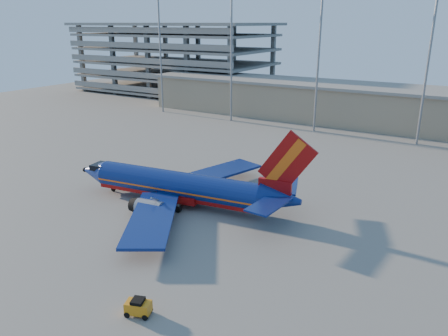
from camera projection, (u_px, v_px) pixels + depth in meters
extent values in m
plane|color=slate|center=(217.00, 215.00, 51.21)|extent=(220.00, 220.00, 0.00)
cube|color=gray|center=(403.00, 110.00, 92.08)|extent=(120.00, 15.00, 8.00)
cube|color=slate|center=(405.00, 90.00, 90.75)|extent=(122.00, 16.00, 0.60)
cube|color=slate|center=(176.00, 89.00, 141.37)|extent=(60.00, 30.00, 0.70)
cube|color=slate|center=(176.00, 76.00, 140.04)|extent=(60.00, 30.00, 0.70)
cube|color=slate|center=(175.00, 62.00, 138.71)|extent=(60.00, 30.00, 0.70)
cube|color=slate|center=(175.00, 49.00, 137.38)|extent=(60.00, 30.00, 0.70)
cube|color=slate|center=(174.00, 35.00, 136.05)|extent=(60.00, 30.00, 0.70)
cube|color=slate|center=(174.00, 24.00, 135.03)|extent=(62.00, 32.00, 0.80)
cube|color=slate|center=(198.00, 56.00, 148.91)|extent=(1.20, 1.20, 21.00)
cylinder|color=gray|center=(160.00, 55.00, 106.19)|extent=(0.44, 0.44, 28.00)
cylinder|color=gray|center=(231.00, 58.00, 96.36)|extent=(0.44, 0.44, 28.00)
cylinder|color=gray|center=(318.00, 62.00, 86.54)|extent=(0.44, 0.44, 28.00)
cylinder|color=gray|center=(427.00, 67.00, 76.72)|extent=(0.44, 0.44, 28.00)
cylinder|color=navy|center=(178.00, 185.00, 53.84)|extent=(21.93, 6.09, 3.34)
cube|color=#990C0C|center=(178.00, 191.00, 54.11)|extent=(21.85, 5.47, 1.17)
cube|color=orange|center=(178.00, 187.00, 53.91)|extent=(21.93, 6.13, 0.20)
cone|color=navy|center=(95.00, 171.00, 58.72)|extent=(4.19, 3.80, 3.34)
cube|color=black|center=(102.00, 166.00, 57.99)|extent=(2.45, 2.61, 0.72)
cone|color=navy|center=(281.00, 199.00, 48.69)|extent=(5.09, 3.92, 3.34)
cube|color=#990C0C|center=(275.00, 188.00, 48.58)|extent=(3.83, 0.98, 1.99)
cube|color=#990C0C|center=(287.00, 162.00, 47.09)|extent=(6.61, 1.14, 7.21)
cube|color=orange|center=(286.00, 162.00, 47.16)|extent=(4.42, 0.94, 5.65)
cube|color=navy|center=(285.00, 185.00, 51.33)|extent=(4.47, 6.35, 0.20)
cube|color=navy|center=(269.00, 204.00, 46.00)|extent=(3.17, 5.98, 0.20)
cube|color=navy|center=(215.00, 173.00, 60.47)|extent=(8.33, 14.71, 0.32)
cube|color=navy|center=(152.00, 218.00, 46.68)|extent=(11.14, 14.30, 0.32)
cube|color=#990C0C|center=(181.00, 195.00, 54.05)|extent=(5.83, 4.19, 0.90)
cylinder|color=gray|center=(188.00, 182.00, 58.77)|extent=(3.47, 2.30, 1.90)
cylinder|color=gray|center=(150.00, 208.00, 50.62)|extent=(3.47, 2.30, 1.90)
cylinder|color=gray|center=(113.00, 188.00, 58.26)|extent=(0.24, 0.24, 0.99)
cylinder|color=black|center=(113.00, 189.00, 58.33)|extent=(0.60, 0.30, 0.58)
cylinder|color=black|center=(196.00, 195.00, 56.01)|extent=(0.82, 0.59, 0.76)
cylinder|color=black|center=(178.00, 209.00, 51.94)|extent=(0.82, 0.59, 0.76)
cube|color=orange|center=(138.00, 307.00, 33.53)|extent=(2.17, 1.66, 0.92)
cube|color=black|center=(138.00, 301.00, 33.36)|extent=(1.19, 1.25, 0.32)
cylinder|color=black|center=(132.00, 307.00, 34.29)|extent=(0.50, 0.31, 0.48)
cylinder|color=black|center=(127.00, 315.00, 33.36)|extent=(0.50, 0.31, 0.48)
cylinder|color=black|center=(150.00, 309.00, 33.99)|extent=(0.50, 0.31, 0.48)
cylinder|color=black|center=(145.00, 318.00, 33.06)|extent=(0.50, 0.31, 0.48)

